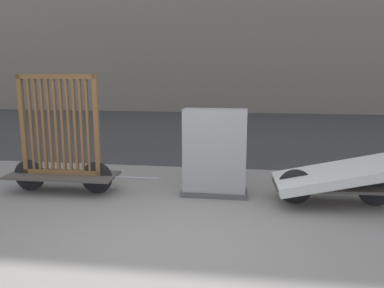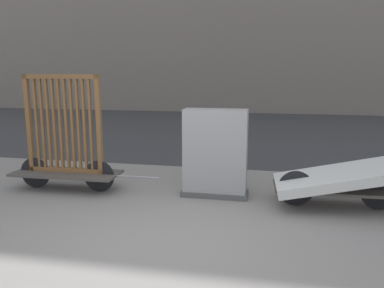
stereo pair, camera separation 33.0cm
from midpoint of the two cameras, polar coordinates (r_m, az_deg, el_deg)
The scene contains 5 objects.
ground_plane at distance 4.27m, azimuth -5.55°, elevation -15.30°, with size 60.00×60.00×0.00m, color gray.
road_strip at distance 12.81m, azimuth 3.85°, elevation 2.33°, with size 56.00×10.79×0.01m.
bike_cart_with_bedframe at distance 6.29m, azimuth -20.70°, elevation -1.23°, with size 2.44×0.65×1.86m.
bike_cart_with_mattress at distance 5.69m, azimuth 19.57°, elevation -4.79°, with size 2.44×1.00×0.69m.
utility_cabinet at distance 5.73m, azimuth 1.83°, elevation -1.80°, with size 1.02×0.41×1.34m.
Camera 1 is at (0.77, -3.75, 1.87)m, focal length 35.00 mm.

